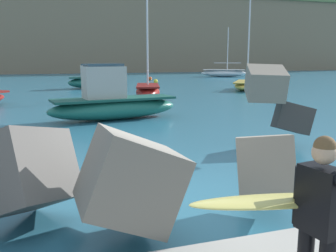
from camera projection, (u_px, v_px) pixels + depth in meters
The scene contains 11 objects.
ground_plane at pixel (172, 207), 6.72m from camera, with size 400.00×400.00×0.00m, color #2D6B84.
breakwater_jetty at pixel (127, 145), 7.21m from camera, with size 30.84×7.74×2.48m.
surfer_with_board at pixel (307, 214), 3.35m from camera, with size 2.12×1.29×1.78m.
boat_near_left at pixel (91, 81), 32.11m from camera, with size 4.23×2.20×2.10m.
boat_near_right at pixel (224, 73), 51.17m from camera, with size 6.31×4.20×6.62m.
boat_mid_centre at pixel (247, 84), 30.66m from camera, with size 4.29×5.01×8.18m.
boat_far_left at pixel (148, 91), 24.07m from camera, with size 2.53×4.34×6.75m.
boat_far_centre at pixel (112, 103), 16.07m from camera, with size 5.89×2.42×2.40m.
mooring_buoy_middle at pixel (156, 81), 38.51m from camera, with size 0.44×0.44×0.44m.
mooring_buoy_outer at pixel (150, 79), 43.22m from camera, with size 0.44×0.44×0.44m.
headland_bluff at pixel (157, 35), 81.18m from camera, with size 94.71×32.55×14.69m.
Camera 1 is at (-2.03, -6.01, 2.67)m, focal length 39.84 mm.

